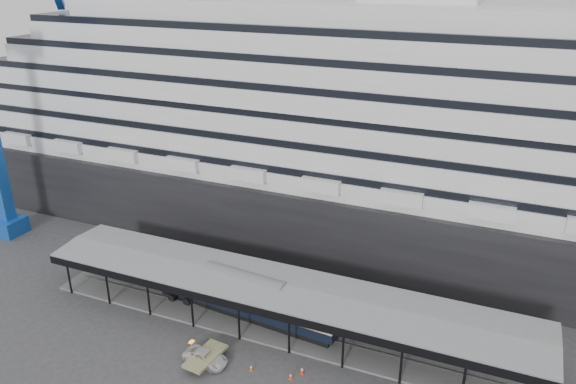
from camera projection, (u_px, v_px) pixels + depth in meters
name	position (u px, v px, depth m)	size (l,w,h in m)	color
ground	(260.00, 351.00, 58.49)	(200.00, 200.00, 0.00)	#37373A
cruise_ship	(357.00, 109.00, 78.59)	(130.00, 30.00, 43.90)	black
platform_canopy	(279.00, 306.00, 61.83)	(56.00, 9.18, 5.30)	slate
port_truck	(206.00, 358.00, 56.50)	(2.18, 4.73, 1.31)	silver
pullman_carriage	(244.00, 295.00, 63.25)	(23.16, 4.98, 22.57)	black
traffic_cone_left	(251.00, 368.00, 55.56)	(0.40, 0.40, 0.68)	#DC530C
traffic_cone_mid	(302.00, 370.00, 55.10)	(0.45, 0.45, 0.82)	#F1360D
traffic_cone_right	(291.00, 376.00, 54.42)	(0.45, 0.45, 0.72)	#FB3E0D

